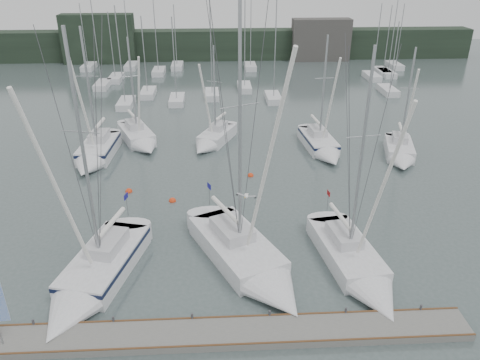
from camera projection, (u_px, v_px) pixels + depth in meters
name	position (u px, v px, depth m)	size (l,w,h in m)	color
ground	(229.00, 274.00, 27.94)	(160.00, 160.00, 0.00)	#465553
dock	(232.00, 333.00, 23.37)	(24.00, 2.00, 0.40)	#60605C
far_treeline	(217.00, 45.00, 82.40)	(90.00, 4.00, 5.00)	black
far_building_left	(99.00, 39.00, 78.97)	(12.00, 3.00, 8.00)	black
far_building_right	(321.00, 40.00, 81.05)	(10.00, 3.00, 7.00)	#43403D
mast_forest	(231.00, 79.00, 68.56)	(51.91, 25.52, 14.57)	silver
sailboat_near_left	(90.00, 282.00, 26.33)	(5.40, 10.47, 15.35)	silver
sailboat_near_center	(254.00, 267.00, 27.60)	(7.48, 11.09, 16.97)	silver
sailboat_near_right	(360.00, 271.00, 27.37)	(4.13, 10.05, 14.18)	silver
sailboat_mid_a	(95.00, 155.00, 42.62)	(3.25, 8.70, 12.67)	silver
sailboat_mid_b	(140.00, 140.00, 46.26)	(5.39, 8.13, 11.09)	silver
sailboat_mid_c	(212.00, 140.00, 46.20)	(4.97, 7.38, 10.26)	silver
sailboat_mid_d	(323.00, 147.00, 44.54)	(3.31, 8.54, 11.59)	silver
sailboat_mid_e	(400.00, 154.00, 43.02)	(4.10, 7.47, 10.79)	silver
buoy_a	(172.00, 201.00, 36.11)	(0.55, 0.55, 0.55)	red
buoy_b	(251.00, 176.00, 40.16)	(0.53, 0.53, 0.53)	red
buoy_c	(129.00, 192.00, 37.52)	(0.57, 0.57, 0.57)	red
seagull	(246.00, 196.00, 23.24)	(0.95, 0.49, 0.19)	white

